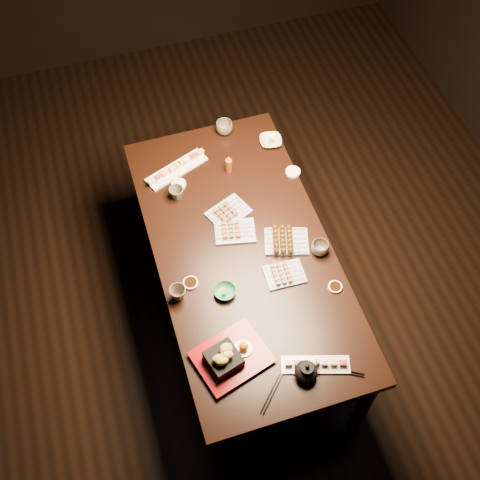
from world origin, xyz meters
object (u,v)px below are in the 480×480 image
at_px(sushi_platter_far, 176,168).
at_px(teacup_far_left, 177,193).
at_px(yakitori_plate_left, 228,210).
at_px(teacup_near_left, 178,293).
at_px(teapot, 306,370).
at_px(condiment_bottle, 229,164).
at_px(teacup_far_right, 224,128).
at_px(edamame_bowl_cream, 271,141).
at_px(yakitori_plate_right, 285,273).
at_px(yakitori_plate_center, 235,229).
at_px(edamame_bowl_green, 225,292).
at_px(teacup_mid_right, 320,248).
at_px(sushi_platter_near, 316,364).
at_px(dining_table, 243,285).
at_px(tempura_tray, 232,354).

bearing_deg(sushi_platter_far, teacup_far_left, 54.96).
relative_size(yakitori_plate_left, teacup_near_left, 2.62).
bearing_deg(teapot, condiment_bottle, 81.45).
distance_m(teacup_far_left, teacup_far_right, 0.55).
xyz_separation_m(edamame_bowl_cream, condiment_bottle, (-0.30, -0.13, 0.04)).
bearing_deg(yakitori_plate_right, sushi_platter_far, 115.32).
bearing_deg(teacup_near_left, yakitori_plate_center, 36.87).
distance_m(sushi_platter_far, teapot, 1.38).
bearing_deg(edamame_bowl_green, edamame_bowl_cream, 58.30).
xyz_separation_m(yakitori_plate_right, teacup_mid_right, (0.22, 0.08, 0.01)).
distance_m(edamame_bowl_green, teacup_far_right, 1.09).
xyz_separation_m(sushi_platter_near, condiment_bottle, (-0.04, 1.24, 0.04)).
bearing_deg(edamame_bowl_cream, sushi_platter_far, -176.41).
distance_m(yakitori_plate_right, edamame_bowl_green, 0.32).
distance_m(sushi_platter_far, yakitori_plate_center, 0.54).
distance_m(teacup_mid_right, teacup_far_left, 0.84).
bearing_deg(yakitori_plate_center, sushi_platter_far, 122.88).
xyz_separation_m(sushi_platter_far, edamame_bowl_cream, (0.58, 0.04, -0.01)).
distance_m(dining_table, yakitori_plate_left, 0.47).
relative_size(sushi_platter_far, teacup_far_left, 4.70).
height_order(sushi_platter_near, edamame_bowl_green, sushi_platter_near).
bearing_deg(teacup_mid_right, edamame_bowl_green, -170.55).
height_order(yakitori_plate_left, tempura_tray, tempura_tray).
bearing_deg(teacup_mid_right, teacup_far_right, 103.45).
distance_m(edamame_bowl_green, teacup_near_left, 0.23).
xyz_separation_m(dining_table, yakitori_plate_right, (0.16, -0.21, 0.40)).
relative_size(yakitori_plate_center, edamame_bowl_green, 1.92).
distance_m(teacup_near_left, condiment_bottle, 0.85).
distance_m(sushi_platter_near, condiment_bottle, 1.24).
height_order(sushi_platter_near, yakitori_plate_right, yakitori_plate_right).
distance_m(sushi_platter_far, teacup_far_right, 0.40).
bearing_deg(sushi_platter_near, teacup_mid_right, 83.87).
distance_m(yakitori_plate_right, tempura_tray, 0.52).
relative_size(dining_table, yakitori_plate_left, 8.32).
distance_m(dining_table, edamame_bowl_cream, 0.86).
bearing_deg(yakitori_plate_left, teacup_far_right, 52.64).
height_order(sushi_platter_far, yakitori_plate_center, yakitori_plate_center).
xyz_separation_m(edamame_bowl_green, teacup_mid_right, (0.54, 0.09, 0.02)).
distance_m(teacup_mid_right, condiment_bottle, 0.72).
relative_size(sushi_platter_far, edamame_bowl_green, 3.37).
distance_m(teacup_near_left, teapot, 0.73).
relative_size(yakitori_plate_right, teacup_near_left, 2.38).
height_order(dining_table, yakitori_plate_left, yakitori_plate_left).
height_order(yakitori_plate_right, condiment_bottle, condiment_bottle).
height_order(teacup_far_left, teapot, teapot).
bearing_deg(yakitori_plate_left, teacup_mid_right, -67.66).
height_order(tempura_tray, condiment_bottle, same).
xyz_separation_m(yakitori_plate_center, teacup_near_left, (-0.38, -0.29, 0.01)).
xyz_separation_m(sushi_platter_near, tempura_tray, (-0.36, 0.15, 0.04)).
xyz_separation_m(yakitori_plate_right, teacup_far_left, (-0.40, 0.65, 0.01)).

